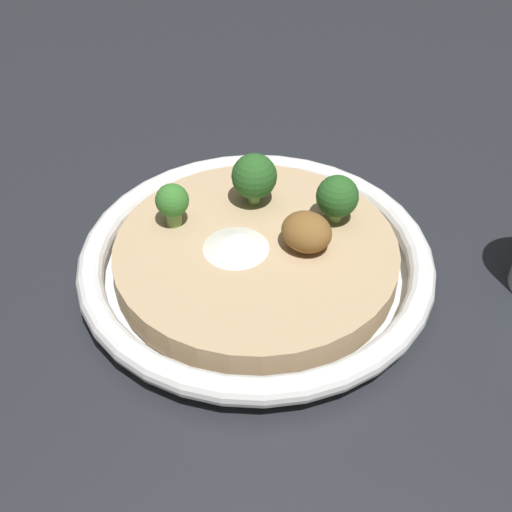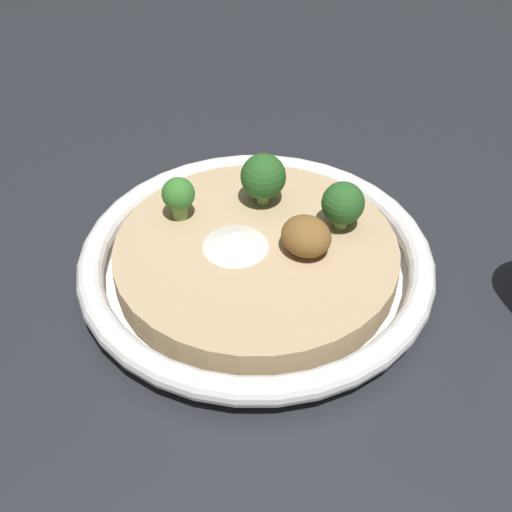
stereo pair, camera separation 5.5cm
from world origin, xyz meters
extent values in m
plane|color=#23262B|center=(0.00, 0.00, 0.00)|extent=(6.00, 6.00, 0.00)
cylinder|color=white|center=(0.00, 0.00, 0.00)|extent=(0.28, 0.28, 0.01)
torus|color=white|center=(0.00, 0.00, 0.02)|extent=(0.31, 0.31, 0.02)
cylinder|color=tan|center=(0.00, 0.00, 0.02)|extent=(0.24, 0.24, 0.03)
cone|color=white|center=(-0.01, -0.01, 0.04)|extent=(0.06, 0.06, 0.02)
ellipsoid|color=brown|center=(0.03, 0.03, 0.05)|extent=(0.04, 0.04, 0.03)
cylinder|color=#759E4C|center=(-0.04, 0.04, 0.04)|extent=(0.01, 0.01, 0.02)
sphere|color=#285B23|center=(-0.04, 0.04, 0.06)|extent=(0.04, 0.04, 0.04)
cylinder|color=#759E4C|center=(-0.07, -0.03, 0.04)|extent=(0.02, 0.02, 0.02)
sphere|color=#387A2D|center=(-0.07, -0.03, 0.06)|extent=(0.03, 0.03, 0.03)
cylinder|color=#84A856|center=(0.03, 0.07, 0.04)|extent=(0.01, 0.01, 0.02)
sphere|color=#285B23|center=(0.03, 0.07, 0.06)|extent=(0.04, 0.04, 0.04)
camera|label=1|loc=(0.28, -0.30, 0.39)|focal=45.00mm
camera|label=2|loc=(0.32, -0.26, 0.39)|focal=45.00mm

